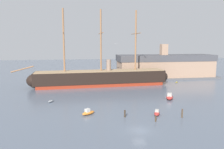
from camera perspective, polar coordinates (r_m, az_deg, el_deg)
name	(u,v)px	position (r m, az deg, el deg)	size (l,w,h in m)	color
ground_plane	(139,131)	(46.36, 7.08, -14.23)	(400.00, 400.00, 0.00)	slate
tall_ship	(101,78)	(90.98, -2.84, -0.84)	(64.33, 13.97, 30.93)	maroon
motorboat_foreground_left	(88,112)	(55.64, -6.20, -9.77)	(3.80, 3.27, 1.51)	orange
motorboat_foreground_right	(157,113)	(56.20, 11.57, -9.77)	(2.50, 3.41, 1.32)	#B22D28
dinghy_mid_left	(51,101)	(68.97, -15.62, -6.69)	(2.04, 2.56, 0.56)	gray
motorboat_mid_right	(170,97)	(72.12, 14.73, -5.66)	(4.01, 5.23, 2.03)	#B22D28
motorboat_far_left	(37,83)	(100.04, -18.83, -2.15)	(3.21, 2.22, 1.25)	silver
dinghy_far_right	(177,82)	(102.71, 16.43, -1.92)	(1.86, 1.76, 0.42)	gold
dinghy_distant_centre	(105,79)	(106.68, -1.96, -1.18)	(1.78, 2.56, 0.56)	gold
mooring_piling_nearest	(156,119)	(51.55, 11.28, -11.16)	(0.35, 0.35, 1.39)	#423323
mooring_piling_left_pair	(125,114)	(53.41, 3.35, -10.11)	(0.37, 0.37, 1.76)	#382B1E
mooring_piling_right_pair	(182,113)	(55.53, 17.75, -9.59)	(0.38, 0.38, 2.11)	#4C3D2D
dockside_warehouse_right	(165,66)	(114.16, 13.68, 2.03)	(52.46, 15.57, 17.11)	#565659
seagull_in_flight	(116,44)	(75.82, 0.93, 8.02)	(1.17, 0.41, 0.13)	silver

